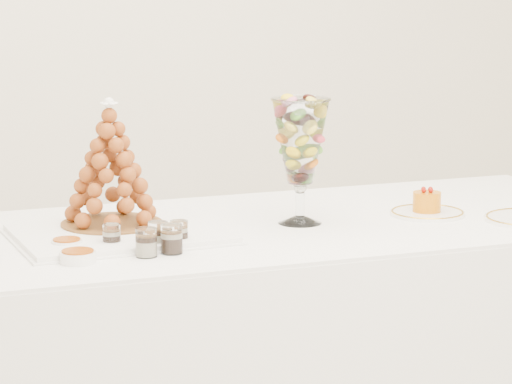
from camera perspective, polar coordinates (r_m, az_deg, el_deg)
name	(u,v)px	position (r m, az deg, el deg)	size (l,w,h in m)	color
buffet_table	(253,368)	(3.52, -0.12, -8.26)	(2.24, 0.97, 0.84)	white
lace_tray	(120,234)	(3.28, -6.42, -1.99)	(0.55, 0.41, 0.02)	white
macaron_vase	(300,143)	(3.39, 2.10, 2.32)	(0.16, 0.16, 0.35)	white
cake_plate	(427,213)	(3.57, 8.06, -1.00)	(0.22, 0.22, 0.01)	white
verrine_a	(112,236)	(3.16, -6.81, -2.08)	(0.05, 0.05, 0.06)	white
verrine_b	(158,235)	(3.14, -4.64, -2.03)	(0.05, 0.05, 0.07)	white
verrine_c	(179,233)	(3.18, -3.64, -1.92)	(0.05, 0.05, 0.06)	white
verrine_d	(146,242)	(3.06, -5.19, -2.38)	(0.05, 0.05, 0.07)	white
verrine_e	(172,239)	(3.09, -3.99, -2.22)	(0.06, 0.06, 0.08)	white
ramekin_back	(67,245)	(3.16, -8.89, -2.47)	(0.08, 0.08, 0.02)	white
ramekin_front	(78,257)	(3.03, -8.39, -3.05)	(0.09, 0.09, 0.03)	white
croquembouche	(110,163)	(3.33, -6.87, 1.35)	(0.28, 0.28, 0.35)	brown
mousse_cake	(427,201)	(3.57, 8.04, -0.44)	(0.08, 0.08, 0.07)	orange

